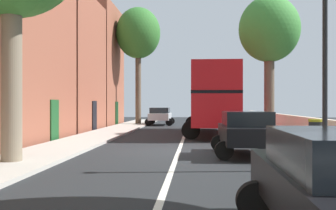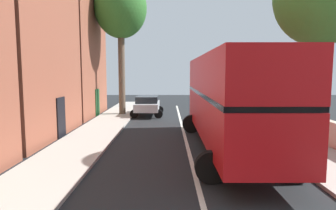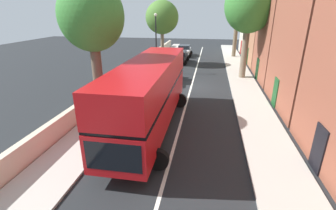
% 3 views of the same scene
% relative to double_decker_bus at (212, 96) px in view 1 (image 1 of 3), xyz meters
% --- Properties ---
extents(ground_plane, '(84.00, 84.00, 0.00)m').
position_rel_double_decker_bus_xyz_m(ground_plane, '(-1.70, -9.33, -2.36)').
color(ground_plane, black).
extents(road_centre_line, '(0.16, 54.00, 0.01)m').
position_rel_double_decker_bus_xyz_m(road_centre_line, '(-1.70, -9.33, -2.35)').
color(road_centre_line, silver).
rests_on(road_centre_line, ground).
extents(sidewalk_left, '(2.60, 60.00, 0.12)m').
position_rel_double_decker_bus_xyz_m(sidewalk_left, '(-6.60, -9.33, -2.30)').
color(sidewalk_left, '#B2ADA3').
rests_on(sidewalk_left, ground).
extents(sidewalk_right, '(2.60, 60.00, 0.12)m').
position_rel_double_decker_bus_xyz_m(sidewalk_right, '(3.20, -9.33, -2.30)').
color(sidewalk_right, '#B2ADA3').
rests_on(sidewalk_right, ground).
extents(double_decker_bus, '(3.57, 11.36, 4.06)m').
position_rel_double_decker_bus_xyz_m(double_decker_bus, '(0.00, 0.00, 0.00)').
color(double_decker_bus, '#B71116').
rests_on(double_decker_bus, ground).
extents(parked_car_black_right_0, '(2.46, 4.10, 1.61)m').
position_rel_double_decker_bus_xyz_m(parked_car_black_right_0, '(0.80, -10.47, -1.43)').
color(parked_car_black_right_0, black).
rests_on(parked_car_black_right_0, ground).
extents(parked_car_silver_left_3, '(2.47, 3.99, 1.56)m').
position_rel_double_decker_bus_xyz_m(parked_car_silver_left_3, '(-4.20, 10.42, -1.46)').
color(parked_car_silver_left_3, '#B7BABF').
rests_on(parked_car_silver_left_3, ground).
extents(street_tree_left_0, '(4.01, 4.01, 10.52)m').
position_rel_double_decker_bus_xyz_m(street_tree_left_0, '(-6.23, 10.83, 5.86)').
color(street_tree_left_0, brown).
rests_on(street_tree_left_0, sidewalk_left).
extents(street_tree_right_3, '(3.65, 3.65, 8.26)m').
position_rel_double_decker_bus_xyz_m(street_tree_right_3, '(3.39, -0.69, 3.92)').
color(street_tree_right_3, brown).
rests_on(street_tree_right_3, sidewalk_right).
extents(lamppost_right, '(0.32, 0.32, 6.31)m').
position_rel_double_decker_bus_xyz_m(lamppost_right, '(2.60, -13.65, 1.45)').
color(lamppost_right, black).
rests_on(lamppost_right, sidewalk_right).
extents(litter_bin_right, '(0.55, 0.55, 1.17)m').
position_rel_double_decker_bus_xyz_m(litter_bin_right, '(3.60, -9.35, -1.64)').
color(litter_bin_right, black).
rests_on(litter_bin_right, sidewalk_right).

